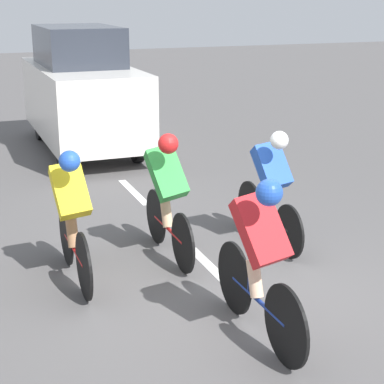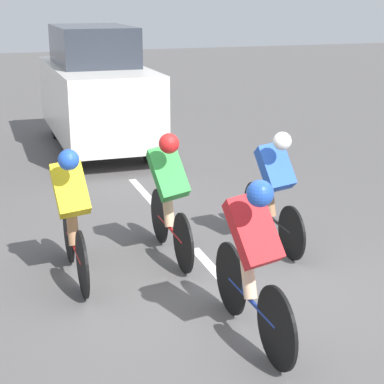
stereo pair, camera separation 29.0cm
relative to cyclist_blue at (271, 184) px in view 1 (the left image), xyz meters
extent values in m
plane|color=#565454|center=(0.94, 1.05, -0.78)|extent=(60.00, 60.00, 0.00)
cube|color=white|center=(0.94, 0.48, -0.77)|extent=(0.12, 1.40, 0.01)
cube|color=white|center=(0.94, -2.72, -0.77)|extent=(0.12, 1.40, 0.01)
cylinder|color=black|center=(-0.02, -0.60, -0.45)|extent=(0.03, 0.64, 0.64)
cylinder|color=black|center=(-0.02, 0.44, -0.45)|extent=(0.03, 0.64, 0.64)
cylinder|color=black|center=(-0.02, -0.08, -0.45)|extent=(0.04, 1.04, 0.04)
cylinder|color=black|center=(-0.02, -0.26, -0.24)|extent=(0.04, 0.04, 0.42)
cylinder|color=green|center=(-0.02, -0.13, -0.35)|extent=(0.07, 0.07, 0.16)
cylinder|color=#9E704C|center=(-0.02, -0.16, -0.27)|extent=(0.12, 0.23, 0.36)
cube|color=blue|center=(0.01, 0.02, 0.23)|extent=(0.39, 0.47, 0.59)
sphere|color=white|center=(0.04, 0.24, 0.59)|extent=(0.21, 0.21, 0.21)
cylinder|color=black|center=(2.43, -0.33, -0.43)|extent=(0.03, 0.70, 0.70)
cylinder|color=black|center=(2.43, 0.63, -0.43)|extent=(0.03, 0.70, 0.70)
cylinder|color=red|center=(2.43, 0.15, -0.43)|extent=(0.04, 0.96, 0.04)
cylinder|color=red|center=(2.43, -0.02, -0.22)|extent=(0.04, 0.04, 0.42)
cylinder|color=white|center=(2.43, 0.10, -0.33)|extent=(0.07, 0.07, 0.16)
cylinder|color=#9E704C|center=(2.43, 0.08, -0.25)|extent=(0.12, 0.23, 0.36)
cube|color=yellow|center=(2.45, 0.25, 0.26)|extent=(0.37, 0.48, 0.59)
sphere|color=blue|center=(2.48, 0.47, 0.63)|extent=(0.21, 0.21, 0.21)
cylinder|color=black|center=(1.27, -0.58, -0.44)|extent=(0.03, 0.68, 0.68)
cylinder|color=black|center=(1.27, 0.38, -0.44)|extent=(0.03, 0.68, 0.68)
cylinder|color=red|center=(1.27, -0.10, -0.44)|extent=(0.04, 0.96, 0.04)
cylinder|color=red|center=(1.27, -0.27, -0.23)|extent=(0.04, 0.04, 0.42)
cylinder|color=yellow|center=(1.27, -0.15, -0.34)|extent=(0.07, 0.07, 0.16)
cylinder|color=#DBAD84|center=(1.27, -0.17, -0.26)|extent=(0.12, 0.23, 0.36)
cube|color=green|center=(1.32, 0.00, 0.27)|extent=(0.42, 0.50, 0.64)
sphere|color=red|center=(1.38, 0.22, 0.66)|extent=(0.22, 0.22, 0.22)
cylinder|color=black|center=(1.14, 1.43, -0.42)|extent=(0.03, 0.71, 0.71)
cylinder|color=black|center=(1.14, 2.44, -0.42)|extent=(0.03, 0.71, 0.71)
cylinder|color=navy|center=(1.14, 1.93, -0.42)|extent=(0.04, 1.01, 0.04)
cylinder|color=navy|center=(1.14, 1.76, -0.21)|extent=(0.04, 0.04, 0.42)
cylinder|color=yellow|center=(1.14, 1.88, -0.32)|extent=(0.07, 0.07, 0.16)
cylinder|color=beige|center=(1.14, 1.86, -0.24)|extent=(0.12, 0.23, 0.36)
cube|color=red|center=(1.19, 2.03, 0.29)|extent=(0.42, 0.51, 0.65)
sphere|color=blue|center=(1.24, 2.25, 0.69)|extent=(0.22, 0.22, 0.22)
cylinder|color=black|center=(0.36, -4.48, -0.46)|extent=(0.14, 0.64, 0.64)
cylinder|color=black|center=(1.72, -4.48, -0.46)|extent=(0.14, 0.64, 0.64)
cylinder|color=black|center=(0.36, -7.12, -0.46)|extent=(0.14, 0.64, 0.64)
cylinder|color=black|center=(1.72, -7.12, -0.46)|extent=(0.14, 0.64, 0.64)
cube|color=silver|center=(1.04, -5.80, 0.21)|extent=(1.70, 4.26, 1.33)
cube|color=#2D333D|center=(1.04, -6.01, 1.24)|extent=(1.39, 2.34, 0.73)
camera|label=1|loc=(3.56, 6.54, 2.19)|focal=60.00mm
camera|label=2|loc=(3.29, 6.64, 2.19)|focal=60.00mm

